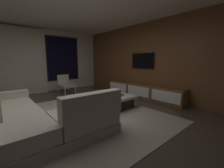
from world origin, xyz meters
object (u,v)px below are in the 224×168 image
(book_stack_on_coffee_table, at_px, (118,95))
(accent_chair_near_window, at_px, (65,83))
(coffee_table, at_px, (110,101))
(media_console, at_px, (143,91))
(sectional_couch, at_px, (32,118))
(mounted_tv, at_px, (142,61))

(book_stack_on_coffee_table, bearing_deg, accent_chair_near_window, 98.58)
(coffee_table, height_order, media_console, media_console)
(sectional_couch, xyz_separation_m, media_console, (3.64, 0.28, -0.04))
(coffee_table, bearing_deg, sectional_couch, -173.18)
(sectional_couch, bearing_deg, mounted_tv, 7.13)
(book_stack_on_coffee_table, bearing_deg, sectional_couch, -178.57)
(sectional_couch, height_order, media_console, sectional_couch)
(coffee_table, relative_size, mounted_tv, 1.20)
(sectional_couch, bearing_deg, media_console, 4.40)
(coffee_table, height_order, mounted_tv, mounted_tv)
(accent_chair_near_window, relative_size, mounted_tv, 0.81)
(coffee_table, bearing_deg, accent_chair_near_window, 95.46)
(sectional_couch, bearing_deg, accent_chair_near_window, 57.13)
(coffee_table, height_order, book_stack_on_coffee_table, book_stack_on_coffee_table)
(media_console, bearing_deg, mounted_tv, 47.54)
(mounted_tv, bearing_deg, sectional_couch, -172.87)
(book_stack_on_coffee_table, relative_size, mounted_tv, 0.30)
(accent_chair_near_window, bearing_deg, media_console, -53.98)
(media_console, height_order, mounted_tv, mounted_tv)
(book_stack_on_coffee_table, xyz_separation_m, mounted_tv, (1.60, 0.42, 0.96))
(book_stack_on_coffee_table, distance_m, accent_chair_near_window, 2.78)
(book_stack_on_coffee_table, relative_size, media_console, 0.09)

